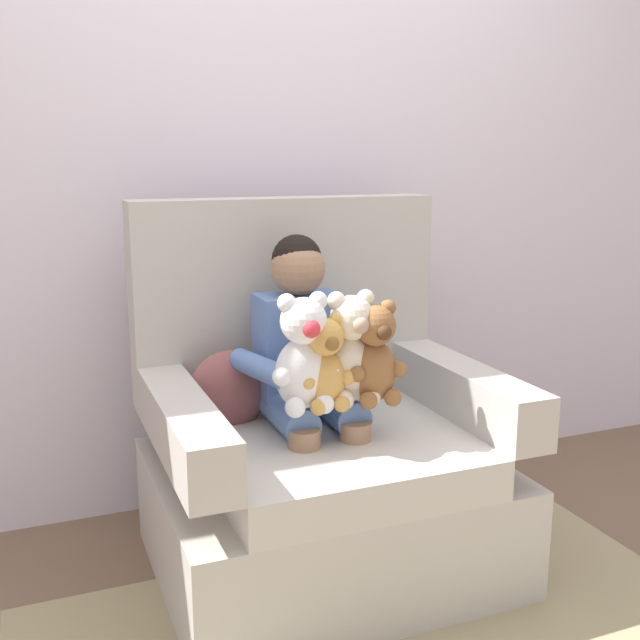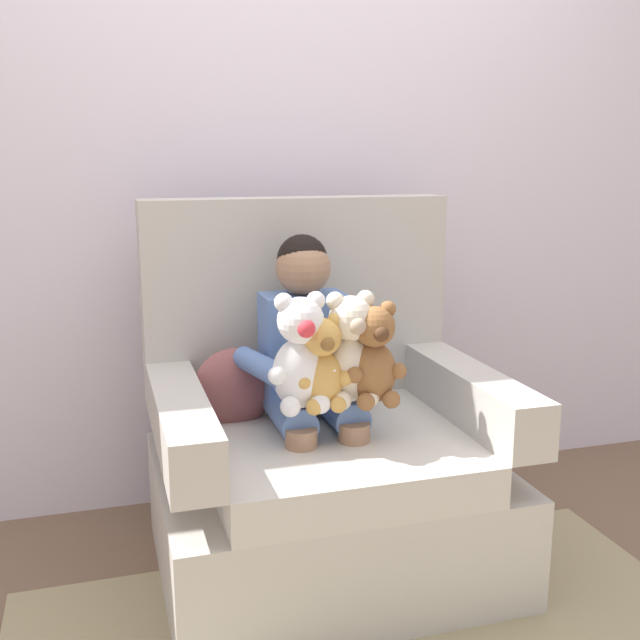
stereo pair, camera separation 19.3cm
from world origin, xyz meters
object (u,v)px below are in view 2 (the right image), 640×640
object	(u,v)px
armchair	(323,457)
plush_brown	(374,357)
plush_cream	(350,352)
plush_honey	(322,365)
plush_white	(300,356)
seated_child	(309,356)
throw_pillow	(234,388)

from	to	relation	value
armchair	plush_brown	distance (m)	0.43
plush_cream	plush_honey	xyz separation A→B (m)	(-0.09, -0.03, -0.03)
plush_honey	plush_white	bearing A→B (deg)	159.06
seated_child	plush_white	xyz separation A→B (m)	(-0.08, -0.18, 0.05)
seated_child	plush_brown	distance (m)	0.24
plush_white	plush_honey	world-z (taller)	plush_white
seated_child	plush_cream	world-z (taller)	seated_child
seated_child	plush_honey	distance (m)	0.20
plush_brown	throw_pillow	bearing A→B (deg)	120.17
plush_brown	plush_white	distance (m)	0.21
plush_honey	throw_pillow	xyz separation A→B (m)	(-0.20, 0.29, -0.14)
plush_honey	throw_pillow	world-z (taller)	plush_honey
plush_brown	plush_honey	size ratio (longest dim) A/B	1.10
armchair	plush_white	xyz separation A→B (m)	(-0.12, -0.17, 0.39)
plush_brown	plush_white	xyz separation A→B (m)	(-0.21, 0.02, 0.02)
plush_cream	plush_honey	bearing A→B (deg)	-168.62
plush_cream	plush_white	bearing A→B (deg)	178.77
plush_cream	plush_brown	world-z (taller)	plush_cream
seated_child	throw_pillow	bearing A→B (deg)	147.85
plush_honey	armchair	bearing A→B (deg)	68.25
throw_pillow	plush_white	bearing A→B (deg)	-62.82
plush_cream	plush_honey	size ratio (longest dim) A/B	1.20
plush_white	throw_pillow	bearing A→B (deg)	126.30
seated_child	plush_white	size ratio (longest dim) A/B	2.43
plush_brown	plush_honey	distance (m)	0.15
plush_white	seated_child	bearing A→B (deg)	76.03
armchair	plush_honey	size ratio (longest dim) A/B	4.15
seated_child	plush_honey	xyz separation A→B (m)	(-0.02, -0.20, 0.03)
plush_cream	throw_pillow	xyz separation A→B (m)	(-0.29, 0.27, -0.16)
plush_cream	throw_pillow	world-z (taller)	plush_cream
armchair	plush_honey	bearing A→B (deg)	-107.48
throw_pillow	plush_honey	bearing A→B (deg)	-55.73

